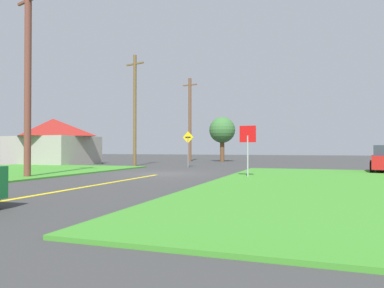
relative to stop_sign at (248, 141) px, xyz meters
name	(u,v)px	position (x,y,z in m)	size (l,w,h in m)	color
ground_plane	(164,174)	(-5.04, 1.52, -1.79)	(120.00, 120.00, 0.00)	#383838
grass_verge_right	(370,186)	(4.94, -2.48, -1.75)	(12.00, 20.00, 0.08)	#3B8729
lane_stripe_center	(74,189)	(-5.04, -6.48, -1.79)	(0.20, 14.00, 0.01)	yellow
stop_sign	(248,141)	(0.00, 0.00, 0.00)	(0.80, 0.10, 2.53)	#9EA0A8
utility_pole_near	(28,79)	(-10.18, -3.24, 3.02)	(1.76, 0.64, 9.42)	brown
utility_pole_mid	(135,109)	(-10.77, 8.89, 2.89)	(1.77, 0.57, 9.07)	brown
utility_pole_far	(190,119)	(-10.21, 21.01, 2.99)	(1.79, 0.48, 9.39)	brown
direction_sign	(188,145)	(-5.97, 8.33, -0.10)	(0.90, 0.17, 2.73)	slate
oak_tree_left	(222,130)	(-6.31, 20.45, 1.60)	(2.80, 2.80, 4.84)	brown
barn	(53,141)	(-19.44, 9.53, 0.28)	(7.23, 5.79, 4.15)	gray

